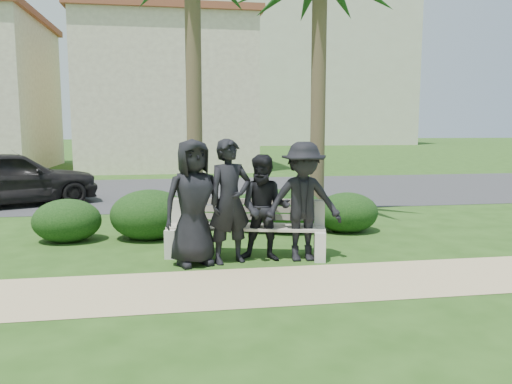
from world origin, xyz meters
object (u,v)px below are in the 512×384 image
man_c (265,208)px  car_a (11,178)px  park_bench (245,232)px  man_b (230,202)px  man_d (303,202)px  man_a (194,203)px

man_c → car_a: (-5.54, 6.33, -0.09)m
park_bench → man_b: man_b is taller
man_d → car_a: size_ratio=0.43×
park_bench → man_c: bearing=-34.2°
man_a → man_c: size_ratio=1.15×
man_c → car_a: size_ratio=0.38×
park_bench → man_a: bearing=-142.4°
man_c → man_d: (0.58, -0.09, 0.10)m
man_a → man_d: 1.66m
man_c → man_d: man_d is taller
park_bench → man_a: man_a is taller
car_a → man_c: bearing=-163.7°
man_a → car_a: size_ratio=0.44×
man_a → man_c: (1.08, 0.06, -0.12)m
man_c → man_b: bearing=-158.7°
park_bench → man_d: man_d is taller
car_a → man_b: bearing=-166.8°
man_a → man_d: (1.66, -0.02, -0.02)m
man_b → man_d: size_ratio=1.03×
man_a → man_c: 1.09m
man_c → man_a: bearing=-160.0°
car_a → park_bench: bearing=-163.8°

